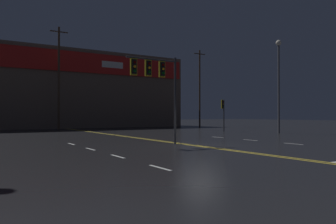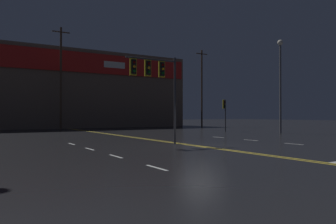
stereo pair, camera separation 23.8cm
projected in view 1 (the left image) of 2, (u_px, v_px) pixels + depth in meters
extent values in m
plane|color=black|center=(201.00, 146.00, 18.78)|extent=(200.00, 200.00, 0.00)
cube|color=gold|center=(198.00, 146.00, 18.70)|extent=(0.12, 60.00, 0.01)
cube|color=gold|center=(203.00, 146.00, 18.86)|extent=(0.12, 60.00, 0.01)
cube|color=silver|center=(160.00, 168.00, 11.08)|extent=(0.12, 1.40, 0.01)
cube|color=silver|center=(118.00, 156.00, 14.14)|extent=(0.12, 1.40, 0.01)
cube|color=silver|center=(90.00, 149.00, 17.19)|extent=(0.12, 1.40, 0.01)
cube|color=silver|center=(71.00, 144.00, 20.25)|extent=(0.12, 1.40, 0.01)
cube|color=silver|center=(293.00, 144.00, 20.37)|extent=(0.12, 1.40, 0.01)
cube|color=silver|center=(250.00, 140.00, 23.42)|extent=(0.12, 1.40, 0.01)
cube|color=silver|center=(217.00, 137.00, 26.48)|extent=(0.12, 1.40, 0.01)
cylinder|color=#38383D|center=(175.00, 101.00, 20.48)|extent=(0.14, 0.14, 5.39)
cylinder|color=#38383D|center=(152.00, 59.00, 19.62)|extent=(3.36, 0.10, 0.10)
cube|color=black|center=(162.00, 69.00, 19.99)|extent=(0.28, 0.24, 0.84)
cube|color=gold|center=(162.00, 69.00, 19.99)|extent=(0.42, 0.08, 0.99)
sphere|color=#500705|center=(163.00, 65.00, 19.86)|extent=(0.17, 0.17, 0.17)
sphere|color=orange|center=(163.00, 69.00, 19.86)|extent=(0.17, 0.17, 0.17)
sphere|color=#084513|center=(163.00, 73.00, 19.86)|extent=(0.17, 0.17, 0.17)
cube|color=black|center=(148.00, 68.00, 19.49)|extent=(0.28, 0.24, 0.84)
cube|color=gold|center=(148.00, 68.00, 19.49)|extent=(0.42, 0.08, 0.99)
sphere|color=#500705|center=(149.00, 63.00, 19.35)|extent=(0.17, 0.17, 0.17)
sphere|color=orange|center=(149.00, 68.00, 19.35)|extent=(0.17, 0.17, 0.17)
sphere|color=#084513|center=(149.00, 72.00, 19.35)|extent=(0.17, 0.17, 0.17)
cube|color=black|center=(134.00, 67.00, 18.98)|extent=(0.28, 0.24, 0.84)
cube|color=gold|center=(134.00, 67.00, 18.98)|extent=(0.42, 0.08, 0.99)
sphere|color=#500705|center=(135.00, 62.00, 18.85)|extent=(0.17, 0.17, 0.17)
sphere|color=orange|center=(135.00, 66.00, 18.84)|extent=(0.17, 0.17, 0.17)
sphere|color=#084513|center=(135.00, 71.00, 18.84)|extent=(0.17, 0.17, 0.17)
cylinder|color=#38383D|center=(224.00, 116.00, 36.14)|extent=(0.13, 0.13, 3.49)
cube|color=black|center=(223.00, 104.00, 36.30)|extent=(0.28, 0.24, 0.84)
cube|color=gold|center=(223.00, 104.00, 36.30)|extent=(0.42, 0.08, 0.99)
sphere|color=#500705|center=(224.00, 102.00, 36.17)|extent=(0.17, 0.17, 0.17)
sphere|color=orange|center=(224.00, 104.00, 36.17)|extent=(0.17, 0.17, 0.17)
sphere|color=#084513|center=(224.00, 106.00, 36.16)|extent=(0.17, 0.17, 0.17)
cylinder|color=#59595E|center=(279.00, 89.00, 32.74)|extent=(0.20, 0.20, 8.88)
sphere|color=silver|center=(279.00, 43.00, 32.79)|extent=(0.56, 0.56, 0.56)
cube|color=brown|center=(58.00, 90.00, 47.69)|extent=(36.61, 10.00, 10.91)
cube|color=red|center=(67.00, 61.00, 43.40)|extent=(35.88, 0.20, 2.73)
cube|color=white|center=(112.00, 65.00, 46.74)|extent=(3.20, 0.16, 0.90)
cylinder|color=#4C3828|center=(59.00, 78.00, 41.07)|extent=(0.26, 0.26, 12.91)
cube|color=#4C3828|center=(59.00, 32.00, 41.13)|extent=(2.20, 0.12, 0.12)
cylinder|color=#4C3828|center=(200.00, 88.00, 52.81)|extent=(0.26, 0.26, 12.32)
cube|color=#4C3828|center=(200.00, 54.00, 52.87)|extent=(2.20, 0.12, 0.12)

